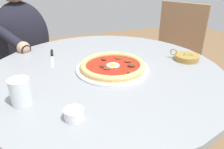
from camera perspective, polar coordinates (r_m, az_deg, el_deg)
The scene contains 9 objects.
dining_table at distance 1.05m, azimuth -1.87°, elevation -4.70°, with size 1.06×1.06×0.72m.
pizza_on_plate at distance 0.99m, azimuth 0.18°, elevation 2.09°, with size 0.32×0.32×0.04m.
water_glass at distance 0.80m, azimuth -22.31°, elevation -4.33°, with size 0.07×0.07×0.09m.
steak_knife at distance 1.19m, azimuth -15.08°, elevation 4.71°, with size 0.03×0.23×0.01m.
ramekin_capers at distance 0.69m, azimuth -9.68°, elevation -9.88°, with size 0.06×0.06×0.03m.
olive_pan at distance 1.15m, azimuth 18.53°, elevation 4.21°, with size 0.12×0.12×0.05m.
diner_person at distance 1.69m, azimuth -20.88°, elevation 2.05°, with size 0.44×0.58×1.11m.
cafe_chair_diner at distance 1.81m, azimuth -23.03°, elevation 4.06°, with size 0.54×0.54×0.87m.
cafe_chair_spare_near at distance 1.83m, azimuth 15.72°, elevation 5.70°, with size 0.56×0.56×0.89m.
Camera 1 is at (-0.27, -0.85, 1.15)m, focal length 35.80 mm.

